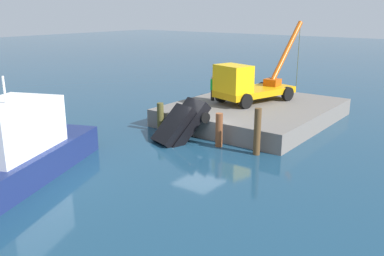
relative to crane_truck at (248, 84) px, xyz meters
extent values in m
plane|color=navy|center=(6.57, 0.62, -2.50)|extent=(200.00, 200.00, 0.00)
cube|color=slate|center=(0.05, 0.62, -1.92)|extent=(11.51, 9.63, 1.16)
cube|color=orange|center=(-0.67, 0.22, -0.62)|extent=(6.34, 4.01, 0.45)
cube|color=yellow|center=(1.37, -0.37, 0.51)|extent=(2.24, 2.74, 1.81)
cylinder|color=black|center=(1.65, 0.83, -0.84)|extent=(1.04, 0.57, 1.00)
cylinder|color=black|center=(0.97, -1.54, -0.84)|extent=(1.04, 0.57, 1.00)
cylinder|color=black|center=(-2.31, 1.98, -0.84)|extent=(1.04, 0.57, 1.00)
cylinder|color=black|center=(-2.99, -0.40, -0.84)|extent=(1.04, 0.57, 1.00)
cylinder|color=#BF4C0C|center=(-4.39, 0.77, 2.01)|extent=(4.32, 0.50, 4.26)
cube|color=#BF4C0C|center=(-2.37, 0.71, -0.14)|extent=(1.00, 1.00, 0.50)
cylinder|color=#4C4C19|center=(-6.42, 0.84, 1.50)|extent=(0.04, 0.04, 5.03)
cylinder|color=black|center=(0.85, -2.38, -0.96)|extent=(0.28, 0.28, 0.77)
cylinder|color=green|center=(0.85, -2.38, -0.19)|extent=(0.34, 0.34, 0.77)
sphere|color=tan|center=(0.85, -2.38, 0.30)|extent=(0.22, 0.22, 0.22)
cube|color=black|center=(7.15, -0.62, -2.05)|extent=(4.19, 2.81, 3.80)
cube|color=black|center=(7.35, -0.68, -1.50)|extent=(2.58, 2.15, 2.21)
cylinder|color=black|center=(8.34, -0.04, -3.45)|extent=(0.93, 0.47, 0.91)
cylinder|color=black|center=(7.83, -1.76, -3.45)|extent=(0.93, 0.47, 0.91)
cylinder|color=black|center=(6.06, 0.64, -1.09)|extent=(0.93, 0.47, 0.91)
cylinder|color=black|center=(5.55, -1.08, -1.09)|extent=(0.93, 0.47, 0.91)
cube|color=navy|center=(16.43, -2.87, -2.24)|extent=(11.12, 7.48, 2.12)
cube|color=white|center=(15.95, -3.07, -0.08)|extent=(5.33, 4.49, 2.22)
cylinder|color=white|center=(15.95, -3.07, 1.63)|extent=(0.10, 0.10, 1.20)
cylinder|color=silver|center=(12.56, -4.49, -0.68)|extent=(0.06, 0.06, 1.00)
cylinder|color=#4F4B23|center=(6.15, -2.73, -1.57)|extent=(0.42, 0.42, 1.85)
cylinder|color=brown|center=(6.23, -0.76, -1.68)|extent=(0.31, 0.31, 1.63)
cylinder|color=brown|center=(6.42, 1.89, -1.53)|extent=(0.41, 0.41, 1.93)
cylinder|color=#533A20|center=(6.36, 4.27, -1.23)|extent=(0.37, 0.37, 2.54)
camera|label=1|loc=(25.28, 14.26, 5.01)|focal=39.03mm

